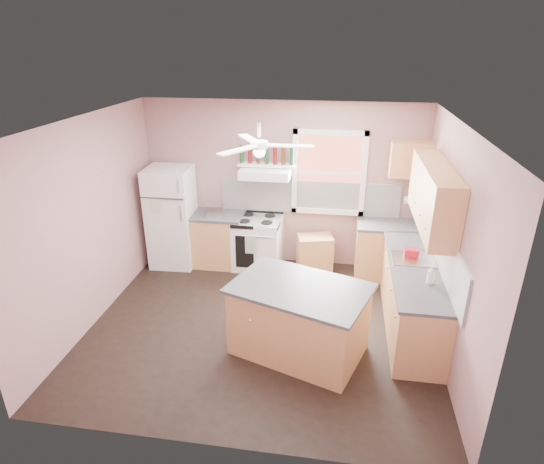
% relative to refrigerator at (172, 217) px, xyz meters
% --- Properties ---
extents(floor, '(4.50, 4.50, 0.00)m').
position_rel_refrigerator_xyz_m(floor, '(1.78, -1.62, -0.83)').
color(floor, black).
rests_on(floor, ground).
extents(ceiling, '(4.50, 4.50, 0.00)m').
position_rel_refrigerator_xyz_m(ceiling, '(1.78, -1.62, 1.87)').
color(ceiling, white).
rests_on(ceiling, ground).
extents(wall_back, '(4.50, 0.05, 2.70)m').
position_rel_refrigerator_xyz_m(wall_back, '(1.78, 0.41, 0.52)').
color(wall_back, '#906768').
rests_on(wall_back, ground).
extents(wall_right, '(0.05, 4.00, 2.70)m').
position_rel_refrigerator_xyz_m(wall_right, '(4.06, -1.62, 0.52)').
color(wall_right, '#906768').
rests_on(wall_right, ground).
extents(wall_left, '(0.05, 4.00, 2.70)m').
position_rel_refrigerator_xyz_m(wall_left, '(-0.49, -1.62, 0.52)').
color(wall_left, '#906768').
rests_on(wall_left, ground).
extents(backsplash_back, '(2.90, 0.03, 0.55)m').
position_rel_refrigerator_xyz_m(backsplash_back, '(2.23, 0.37, 0.34)').
color(backsplash_back, white).
rests_on(backsplash_back, wall_back).
extents(backsplash_right, '(0.03, 2.60, 0.55)m').
position_rel_refrigerator_xyz_m(backsplash_right, '(4.02, -1.32, 0.34)').
color(backsplash_right, white).
rests_on(backsplash_right, wall_right).
extents(window_view, '(1.00, 0.02, 1.20)m').
position_rel_refrigerator_xyz_m(window_view, '(2.53, 0.36, 0.77)').
color(window_view, brown).
rests_on(window_view, wall_back).
extents(window_frame, '(1.16, 0.07, 1.36)m').
position_rel_refrigerator_xyz_m(window_frame, '(2.53, 0.34, 0.77)').
color(window_frame, white).
rests_on(window_frame, wall_back).
extents(refrigerator, '(0.74, 0.72, 1.67)m').
position_rel_refrigerator_xyz_m(refrigerator, '(0.00, 0.00, 0.00)').
color(refrigerator, white).
rests_on(refrigerator, floor).
extents(base_cabinet_left, '(0.90, 0.60, 0.86)m').
position_rel_refrigerator_xyz_m(base_cabinet_left, '(0.72, 0.08, -0.40)').
color(base_cabinet_left, '#BB7E4E').
rests_on(base_cabinet_left, floor).
extents(counter_left, '(0.92, 0.62, 0.04)m').
position_rel_refrigerator_xyz_m(counter_left, '(0.72, 0.08, 0.05)').
color(counter_left, '#3F3F41').
rests_on(counter_left, base_cabinet_left).
extents(toaster, '(0.30, 0.20, 0.18)m').
position_rel_refrigerator_xyz_m(toaster, '(0.74, 0.01, 0.16)').
color(toaster, silver).
rests_on(toaster, counter_left).
extents(stove, '(0.79, 0.67, 0.86)m').
position_rel_refrigerator_xyz_m(stove, '(1.43, 0.07, -0.40)').
color(stove, white).
rests_on(stove, floor).
extents(range_hood, '(0.78, 0.50, 0.14)m').
position_rel_refrigerator_xyz_m(range_hood, '(1.55, 0.13, 0.79)').
color(range_hood, white).
rests_on(range_hood, wall_back).
extents(bottle_shelf, '(0.90, 0.26, 0.03)m').
position_rel_refrigerator_xyz_m(bottle_shelf, '(1.55, 0.25, 0.89)').
color(bottle_shelf, white).
rests_on(bottle_shelf, range_hood).
extents(cart, '(0.63, 0.50, 0.56)m').
position_rel_refrigerator_xyz_m(cart, '(2.37, 0.10, -0.56)').
color(cart, '#BB7E4E').
rests_on(cart, floor).
extents(base_cabinet_corner, '(1.00, 0.60, 0.86)m').
position_rel_refrigerator_xyz_m(base_cabinet_corner, '(3.53, 0.08, -0.40)').
color(base_cabinet_corner, '#BB7E4E').
rests_on(base_cabinet_corner, floor).
extents(base_cabinet_right, '(0.60, 2.20, 0.86)m').
position_rel_refrigerator_xyz_m(base_cabinet_right, '(3.73, -1.32, -0.40)').
color(base_cabinet_right, '#BB7E4E').
rests_on(base_cabinet_right, floor).
extents(counter_corner, '(1.02, 0.62, 0.04)m').
position_rel_refrigerator_xyz_m(counter_corner, '(3.53, 0.08, 0.05)').
color(counter_corner, '#3F3F41').
rests_on(counter_corner, base_cabinet_corner).
extents(counter_right, '(0.62, 2.22, 0.04)m').
position_rel_refrigerator_xyz_m(counter_right, '(3.72, -1.32, 0.05)').
color(counter_right, '#3F3F41').
rests_on(counter_right, base_cabinet_right).
extents(sink, '(0.55, 0.45, 0.03)m').
position_rel_refrigerator_xyz_m(sink, '(3.72, -1.12, 0.06)').
color(sink, silver).
rests_on(sink, counter_right).
extents(faucet, '(0.03, 0.03, 0.14)m').
position_rel_refrigerator_xyz_m(faucet, '(3.88, -1.12, 0.14)').
color(faucet, silver).
rests_on(faucet, sink).
extents(upper_cabinet_right, '(0.33, 1.80, 0.76)m').
position_rel_refrigerator_xyz_m(upper_cabinet_right, '(3.86, -1.12, 0.95)').
color(upper_cabinet_right, '#BB7E4E').
rests_on(upper_cabinet_right, wall_right).
extents(upper_cabinet_corner, '(0.60, 0.33, 0.52)m').
position_rel_refrigerator_xyz_m(upper_cabinet_corner, '(3.73, 0.21, 1.07)').
color(upper_cabinet_corner, '#BB7E4E').
rests_on(upper_cabinet_corner, wall_back).
extents(paper_towel, '(0.26, 0.12, 0.12)m').
position_rel_refrigerator_xyz_m(paper_towel, '(3.85, 0.24, 0.42)').
color(paper_towel, white).
rests_on(paper_towel, wall_back).
extents(island, '(1.71, 1.38, 0.86)m').
position_rel_refrigerator_xyz_m(island, '(2.33, -2.07, -0.40)').
color(island, '#BB7E4E').
rests_on(island, floor).
extents(island_top, '(1.82, 1.49, 0.04)m').
position_rel_refrigerator_xyz_m(island_top, '(2.33, -2.07, 0.05)').
color(island_top, '#3F3F41').
rests_on(island_top, island).
extents(ceiling_fan_hub, '(0.20, 0.20, 0.08)m').
position_rel_refrigerator_xyz_m(ceiling_fan_hub, '(1.78, -1.62, 1.62)').
color(ceiling_fan_hub, white).
rests_on(ceiling_fan_hub, ceiling).
extents(soap_bottle, '(0.13, 0.13, 0.24)m').
position_rel_refrigerator_xyz_m(soap_bottle, '(3.83, -1.75, 0.18)').
color(soap_bottle, silver).
rests_on(soap_bottle, counter_right).
extents(red_caddy, '(0.19, 0.13, 0.10)m').
position_rel_refrigerator_xyz_m(red_caddy, '(3.71, -1.03, 0.12)').
color(red_caddy, '#B70F1C').
rests_on(red_caddy, counter_right).
extents(wine_bottles, '(0.86, 0.06, 0.31)m').
position_rel_refrigerator_xyz_m(wine_bottles, '(1.55, 0.25, 1.04)').
color(wine_bottles, '#143819').
rests_on(wine_bottles, bottle_shelf).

